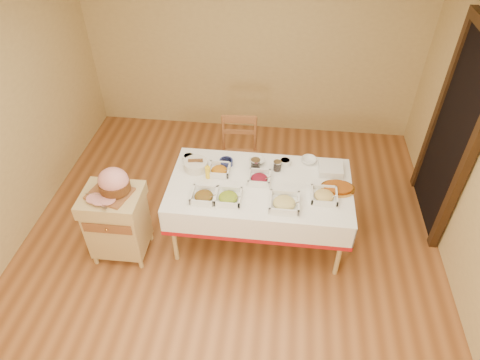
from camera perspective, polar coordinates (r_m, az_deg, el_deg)
name	(u,v)px	position (r m, az deg, el deg)	size (l,w,h in m)	color
room_shell	(225,157)	(3.72, -2.03, 3.13)	(5.00, 5.00, 5.00)	#995B2F
doorway	(454,133)	(4.85, 26.63, 5.58)	(0.09, 1.10, 2.20)	black
dining_table	(260,196)	(4.37, 2.65, -2.11)	(1.82, 1.02, 0.76)	tan
butcher_cart	(117,220)	(4.48, -16.09, -5.19)	(0.58, 0.49, 0.81)	tan
dining_chair	(238,157)	(5.04, -0.21, 3.12)	(0.46, 0.44, 0.97)	brown
ham_on_board	(113,183)	(4.18, -16.56, -0.44)	(0.41, 0.39, 0.27)	brown
serving_dish_a	(204,196)	(4.09, -4.85, -2.12)	(0.24, 0.24, 0.11)	silver
serving_dish_b	(228,197)	(4.07, -1.58, -2.31)	(0.24, 0.24, 0.10)	silver
serving_dish_c	(284,203)	(4.02, 5.93, -3.05)	(0.28, 0.28, 0.11)	silver
serving_dish_d	(324,196)	(4.16, 11.15, -2.06)	(0.25, 0.25, 0.09)	silver
serving_dish_e	(219,170)	(4.38, -2.80, 1.35)	(0.23, 0.22, 0.10)	silver
serving_dish_f	(259,178)	(4.28, 2.59, 0.26)	(0.23, 0.22, 0.11)	silver
small_bowl_left	(189,157)	(4.57, -6.85, 3.00)	(0.13, 0.13, 0.06)	silver
small_bowl_mid	(226,162)	(4.48, -1.85, 2.41)	(0.14, 0.14, 0.06)	navy
small_bowl_right	(285,162)	(4.50, 6.04, 2.41)	(0.12, 0.12, 0.06)	silver
bowl_white_imported	(257,161)	(4.52, 2.29, 2.58)	(0.16, 0.16, 0.04)	silver
bowl_small_imported	(309,160)	(4.57, 9.16, 2.62)	(0.16, 0.16, 0.05)	silver
preserve_jar_left	(255,165)	(4.40, 2.07, 2.01)	(0.10, 0.10, 0.13)	silver
preserve_jar_right	(277,166)	(4.41, 4.99, 1.85)	(0.09, 0.09, 0.11)	silver
mustard_bottle	(208,172)	(4.30, -4.32, 1.10)	(0.05, 0.05, 0.17)	yellow
bread_basket	(196,165)	(4.44, -5.91, 2.01)	(0.25, 0.25, 0.11)	silver
plate_stack	(331,169)	(4.48, 12.00, 1.50)	(0.24, 0.24, 0.07)	silver
brass_platter	(338,188)	(4.29, 12.89, -1.06)	(0.33, 0.24, 0.04)	#C08536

